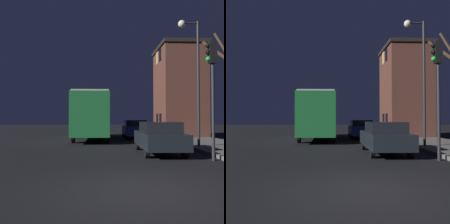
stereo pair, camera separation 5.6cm
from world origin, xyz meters
TOP-DOWN VIEW (x-y plane):
  - ground_plane at (0.00, 0.00)m, footprint 120.00×120.00m
  - brick_building at (5.80, 16.22)m, footprint 3.86×5.14m
  - streetlamp at (3.93, 7.54)m, footprint 1.17×0.40m
  - traffic_light at (3.39, 3.92)m, footprint 0.43×0.24m
  - bus at (-1.87, 14.23)m, footprint 2.59×9.07m
  - car_near_lane at (1.68, 6.02)m, footprint 1.83×4.37m
  - car_mid_lane at (1.67, 15.10)m, footprint 1.87×4.00m

SIDE VIEW (x-z plane):
  - ground_plane at x=0.00m, z-range 0.00..0.00m
  - car_near_lane at x=1.68m, z-range 0.04..1.57m
  - car_mid_lane at x=1.67m, z-range 0.05..1.60m
  - bus at x=-1.87m, z-range 0.34..3.91m
  - traffic_light at x=3.39m, z-range 1.02..5.85m
  - brick_building at x=5.80m, z-range 0.19..8.19m
  - streetlamp at x=3.93m, z-range 1.30..8.25m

